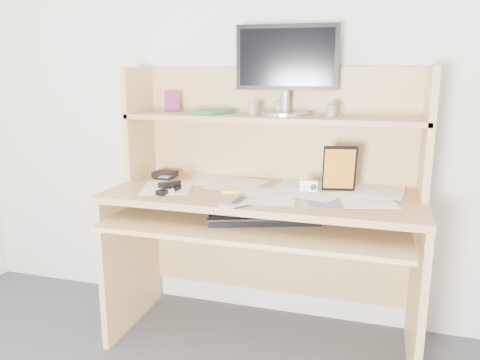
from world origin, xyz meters
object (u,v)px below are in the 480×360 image
(game_case, at_px, (339,169))
(monitor, at_px, (286,67))
(tv_remote, at_px, (239,203))
(desk, at_px, (267,199))
(keyboard, at_px, (263,218))

(game_case, distance_m, monitor, 0.53)
(tv_remote, bearing_deg, game_case, 75.31)
(monitor, bearing_deg, desk, -118.45)
(desk, bearing_deg, tv_remote, -96.20)
(tv_remote, height_order, monitor, monitor)
(desk, bearing_deg, monitor, 64.95)
(desk, height_order, monitor, monitor)
(keyboard, bearing_deg, monitor, 66.39)
(keyboard, relative_size, tv_remote, 2.99)
(monitor, bearing_deg, tv_remote, -104.90)
(keyboard, height_order, tv_remote, tv_remote)
(keyboard, bearing_deg, desk, 80.01)
(desk, bearing_deg, game_case, -0.29)
(desk, height_order, tv_remote, desk)
(tv_remote, relative_size, monitor, 0.35)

